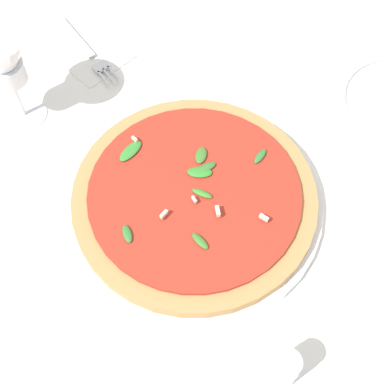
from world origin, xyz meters
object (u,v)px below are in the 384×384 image
(pizza_arugula_main, at_px, (192,197))
(fork, at_px, (85,48))
(wine_glass, at_px, (2,62))
(shaker_pepper, at_px, (284,369))

(pizza_arugula_main, relative_size, fork, 1.89)
(wine_glass, xyz_separation_m, shaker_pepper, (0.52, -0.07, -0.08))
(wine_glass, xyz_separation_m, fork, (-0.02, 0.15, -0.10))
(wine_glass, height_order, fork, wine_glass)
(fork, distance_m, shaker_pepper, 0.59)
(fork, relative_size, shaker_pepper, 2.75)
(pizza_arugula_main, bearing_deg, shaker_pepper, -26.38)
(wine_glass, bearing_deg, pizza_arugula_main, 8.45)
(pizza_arugula_main, distance_m, shaker_pepper, 0.25)
(pizza_arugula_main, xyz_separation_m, shaker_pepper, (0.23, -0.11, 0.02))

